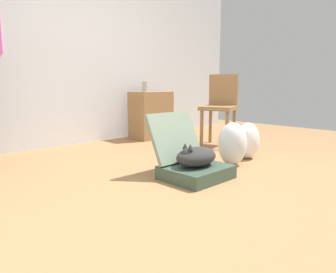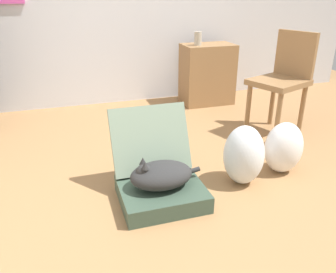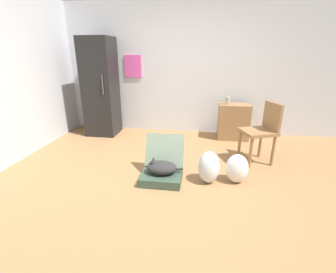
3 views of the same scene
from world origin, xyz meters
TOP-DOWN VIEW (x-y plane):
  - ground_plane at (0.00, 0.00)m, footprint 7.68×7.68m
  - wall_back at (-0.00, 2.26)m, footprint 6.40×0.15m
  - wall_left at (-2.46, 0.55)m, footprint 0.12×4.80m
  - suitcase_base at (-0.05, -0.01)m, footprint 0.54×0.47m
  - suitcase_lid at (-0.05, 0.25)m, footprint 0.54×0.23m
  - cat at (-0.06, -0.00)m, footprint 0.48×0.28m
  - plastic_bag_white at (0.57, 0.05)m, footprint 0.28×0.29m
  - plastic_bag_clear at (0.93, 0.10)m, footprint 0.29×0.24m
  - refrigerator at (-1.60, 1.80)m, footprint 0.60×0.61m
  - side_table at (1.07, 1.85)m, footprint 0.59×0.37m
  - vase_tall at (0.92, 1.81)m, footprint 0.08×0.08m
  - chair at (1.36, 0.80)m, footprint 0.58×0.55m

SIDE VIEW (x-z plane):
  - ground_plane at x=0.00m, z-range 0.00..0.00m
  - suitcase_base at x=-0.05m, z-range 0.00..0.11m
  - cat at x=-0.06m, z-range 0.09..0.30m
  - plastic_bag_clear at x=0.93m, z-range 0.00..0.39m
  - plastic_bag_white at x=0.57m, z-range 0.00..0.43m
  - suitcase_lid at x=-0.05m, z-range 0.11..0.55m
  - side_table at x=1.07m, z-range 0.00..0.69m
  - chair at x=1.36m, z-range 0.06..0.99m
  - vase_tall at x=0.92m, z-range 0.69..0.84m
  - refrigerator at x=-1.60m, z-range 0.00..1.92m
  - wall_left at x=-2.46m, z-range 0.00..2.60m
  - wall_back at x=0.00m, z-range 0.00..2.60m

